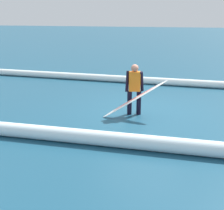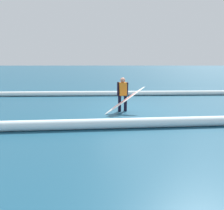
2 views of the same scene
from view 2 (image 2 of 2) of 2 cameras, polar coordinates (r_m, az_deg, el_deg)
The scene contains 5 objects.
ground_plane at distance 10.66m, azimuth 3.24°, elevation -0.96°, with size 164.06×164.06×0.00m, color navy.
surfer at distance 9.98m, azimuth 2.73°, elevation 3.19°, with size 0.50×0.36×1.53m.
surfboard at distance 9.72m, azimuth 3.40°, elevation 1.24°, with size 1.89×0.84×1.17m.
wave_crest_foreground at distance 14.51m, azimuth 1.21°, elevation 3.00°, with size 0.31×0.31×20.25m, color white.
wave_crest_midground at distance 7.57m, azimuth -9.18°, elevation -4.90°, with size 0.35×0.35×17.92m, color white.
Camera 2 is at (0.69, 10.39, 2.29)m, focal length 35.79 mm.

